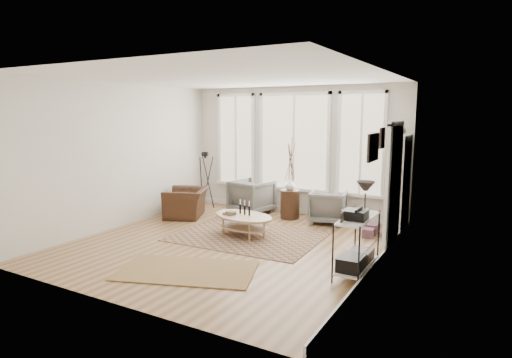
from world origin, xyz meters
The scene contains 17 objects.
room centered at (0.02, 0.03, 1.43)m, with size 5.50×5.54×2.90m.
bay_window centered at (0.00, 2.71, 1.61)m, with size 4.14×0.12×2.24m.
door centered at (2.57, 1.15, 1.12)m, with size 0.09×1.06×2.22m.
bookcase centered at (2.44, 2.23, 0.96)m, with size 0.31×0.85×2.06m.
low_shelf centered at (2.38, -0.30, 0.51)m, with size 0.38×1.08×1.30m.
wall_art centered at (2.58, -0.27, 1.88)m, with size 0.04×0.88×0.44m.
rug_main centered at (0.07, 0.53, 0.01)m, with size 2.67×2.00×0.01m, color brown.
rug_runner centered at (0.19, -1.46, 0.01)m, with size 1.99×1.11×0.01m, color brown.
coffee_table centered at (-0.05, 0.54, 0.31)m, with size 1.41×1.07×0.58m.
armchair_left centered at (-0.84, 2.25, 0.39)m, with size 0.83×0.86×0.78m, color slate.
armchair_right centered at (1.02, 2.25, 0.34)m, with size 0.73×0.76×0.69m, color slate.
side_table centered at (0.16, 2.21, 0.85)m, with size 0.42×0.42×1.77m.
vase centered at (0.14, 2.23, 0.75)m, with size 0.23×0.23×0.24m, color silver.
accent_chair centered at (-1.92, 1.19, 0.32)m, with size 0.86×0.98×0.64m, color #3B2214.
tripod_camera centered at (-2.08, 2.15, 0.63)m, with size 0.48×0.48×1.37m.
book_stack_near centered at (2.05, 1.87, 0.10)m, with size 0.25×0.31×0.20m, color maroon.
book_stack_far centered at (2.05, 1.61, 0.08)m, with size 0.20×0.26×0.17m, color maroon.
Camera 1 is at (4.03, -6.20, 2.31)m, focal length 30.00 mm.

